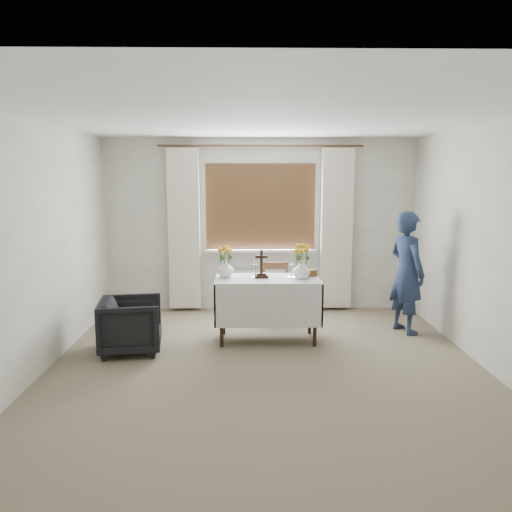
{
  "coord_description": "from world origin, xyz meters",
  "views": [
    {
      "loc": [
        -0.19,
        -4.75,
        1.95
      ],
      "look_at": [
        -0.09,
        0.83,
        1.06
      ],
      "focal_mm": 35.0,
      "sensor_mm": 36.0,
      "label": 1
    }
  ],
  "objects": [
    {
      "name": "ground",
      "position": [
        0.0,
        0.0,
        0.0
      ],
      "size": [
        5.0,
        5.0,
        0.0
      ],
      "primitive_type": "plane",
      "color": "#82765A",
      "rests_on": "ground"
    },
    {
      "name": "altar_table",
      "position": [
        0.05,
        1.03,
        0.38
      ],
      "size": [
        1.24,
        0.64,
        0.76
      ],
      "primitive_type": "cube",
      "color": "silver",
      "rests_on": "ground"
    },
    {
      "name": "radiator",
      "position": [
        0.0,
        2.42,
        0.3
      ],
      "size": [
        1.1,
        0.1,
        0.6
      ],
      "primitive_type": "cube",
      "color": "silver",
      "rests_on": "ground"
    },
    {
      "name": "flower_vase_right",
      "position": [
        0.45,
        1.0,
        0.87
      ],
      "size": [
        0.22,
        0.22,
        0.21
      ],
      "primitive_type": "imported",
      "rotation": [
        0.0,
        0.0,
        -0.08
      ],
      "color": "white",
      "rests_on": "altar_table"
    },
    {
      "name": "wicker_basket",
      "position": [
        0.55,
        1.19,
        0.8
      ],
      "size": [
        0.27,
        0.27,
        0.08
      ],
      "primitive_type": "cylinder",
      "rotation": [
        0.0,
        0.0,
        -0.33
      ],
      "color": "brown",
      "rests_on": "altar_table"
    },
    {
      "name": "flower_vase_left",
      "position": [
        -0.45,
        1.11,
        0.87
      ],
      "size": [
        0.22,
        0.22,
        0.21
      ],
      "primitive_type": "imported",
      "rotation": [
        0.0,
        0.0,
        0.12
      ],
      "color": "white",
      "rests_on": "altar_table"
    },
    {
      "name": "armchair",
      "position": [
        -1.5,
        0.66,
        0.31
      ],
      "size": [
        0.76,
        0.74,
        0.61
      ],
      "primitive_type": "imported",
      "rotation": [
        0.0,
        0.0,
        1.71
      ],
      "color": "black",
      "rests_on": "ground"
    },
    {
      "name": "person",
      "position": [
        1.8,
        1.33,
        0.77
      ],
      "size": [
        0.55,
        0.66,
        1.53
      ],
      "primitive_type": "imported",
      "rotation": [
        0.0,
        0.0,
        1.95
      ],
      "color": "navy",
      "rests_on": "ground"
    },
    {
      "name": "wooden_cross",
      "position": [
        -0.03,
        1.06,
        0.93
      ],
      "size": [
        0.16,
        0.12,
        0.34
      ],
      "primitive_type": null,
      "rotation": [
        0.0,
        0.0,
        0.08
      ],
      "color": "black",
      "rests_on": "altar_table"
    },
    {
      "name": "candlestick_left",
      "position": [
        -0.1,
        1.08,
        0.93
      ],
      "size": [
        0.1,
        0.1,
        0.33
      ],
      "primitive_type": null,
      "rotation": [
        0.0,
        0.0,
        0.07
      ],
      "color": "silver",
      "rests_on": "altar_table"
    },
    {
      "name": "candlestick_right",
      "position": [
        0.33,
        1.04,
        0.93
      ],
      "size": [
        0.1,
        0.1,
        0.34
      ],
      "primitive_type": null,
      "rotation": [
        0.0,
        0.0,
        -0.04
      ],
      "color": "silver",
      "rests_on": "altar_table"
    },
    {
      "name": "wooden_chair",
      "position": [
        0.18,
        1.85,
        0.4
      ],
      "size": [
        0.39,
        0.39,
        0.79
      ],
      "primitive_type": null,
      "rotation": [
        0.0,
        0.0,
        -0.07
      ],
      "color": "brown",
      "rests_on": "ground"
    }
  ]
}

